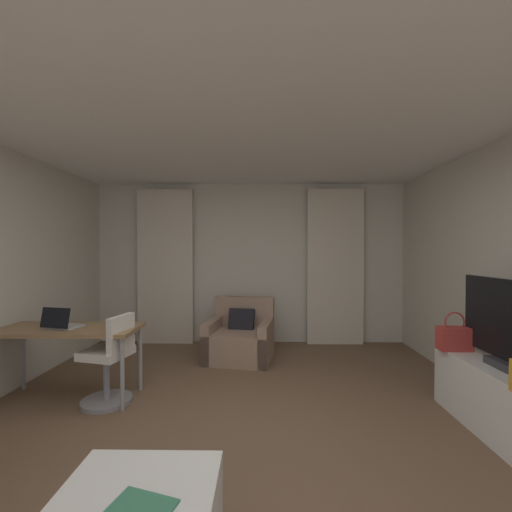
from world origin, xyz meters
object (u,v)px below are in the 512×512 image
handbag_primary (454,338)px  tv_flatscreen (511,327)px  desk (69,334)px  desk_chair (110,364)px  magazine_open (140,509)px  tv_console (509,404)px  laptop (61,324)px  armchair (240,339)px

handbag_primary → tv_flatscreen: bearing=-74.1°
tv_flatscreen → handbag_primary: tv_flatscreen is taller
desk → handbag_primary: size_ratio=3.76×
desk → desk_chair: size_ratio=1.57×
magazine_open → tv_console: (2.53, 1.27, -0.11)m
laptop → magazine_open: (1.49, -1.89, -0.38)m
laptop → handbag_primary: 3.87m
magazine_open → handbag_primary: bearing=36.7°
magazine_open → desk_chair: bearing=118.0°
desk → desk_chair: desk_chair is taller
tv_console → handbag_primary: 0.66m
tv_console → laptop: bearing=171.2°
armchair → tv_console: 3.00m
tv_console → tv_flatscreen: bearing=-90.0°
tv_console → armchair: bearing=139.7°
armchair → laptop: size_ratio=2.70×
magazine_open → tv_flatscreen: (2.53, 1.26, 0.51)m
handbag_primary → desk: bearing=177.9°
armchair → desk: bearing=-142.2°
desk_chair → tv_console: 3.54m
armchair → desk_chair: 1.84m
desk_chair → tv_console: size_ratio=0.65×
desk → handbag_primary: 3.81m
tv_console → tv_flatscreen: size_ratio=1.20×
desk_chair → armchair: bearing=49.0°
desk → tv_console: desk is taller
armchair → tv_flatscreen: size_ratio=0.88×
desk_chair → handbag_primary: bearing=-0.8°
handbag_primary → tv_console: bearing=-73.8°
armchair → desk_chair: desk_chair is taller
armchair → magazine_open: (-0.24, -3.21, 0.12)m
desk_chair → desk: bearing=168.5°
desk → laptop: laptop is taller
laptop → handbag_primary: laptop is taller
tv_flatscreen → handbag_primary: 0.58m
desk_chair → tv_console: desk_chair is taller
armchair → tv_flatscreen: 3.07m
tv_console → tv_flatscreen: tv_flatscreen is taller
desk → handbag_primary: handbag_primary is taller
armchair → handbag_primary: bearing=-33.8°
desk → magazine_open: bearing=-53.3°
desk → magazine_open: desk is taller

